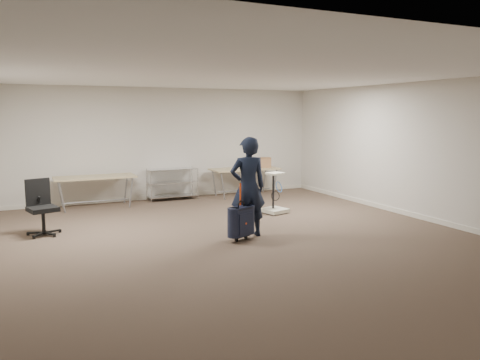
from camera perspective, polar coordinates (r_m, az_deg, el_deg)
name	(u,v)px	position (r m, az deg, el deg)	size (l,w,h in m)	color
ground	(243,240)	(8.11, 0.38, -7.30)	(9.00, 9.00, 0.00)	#4C3A2E
room_shell	(214,220)	(9.33, -3.24, -4.95)	(8.00, 9.00, 9.00)	beige
folding_table_left	(95,179)	(11.22, -17.25, 0.16)	(1.80, 0.75, 0.73)	tan
folding_table_right	(245,170)	(12.29, 0.58, 1.19)	(1.80, 0.75, 0.73)	tan
wire_shelf	(172,182)	(11.88, -8.26, -0.29)	(1.22, 0.47, 0.80)	silver
person	(248,187)	(8.19, 0.97, -0.86)	(0.64, 0.42, 1.76)	black
suitcase	(241,221)	(7.98, 0.14, -5.05)	(0.41, 0.32, 0.99)	black
office_chair	(43,218)	(9.10, -22.93, -4.30)	(0.60, 0.60, 1.00)	black
equipment_cart	(275,202)	(10.24, 4.26, -2.74)	(0.59, 0.59, 0.89)	beige
cardboard_box	(264,162)	(12.49, 2.90, 2.15)	(0.35, 0.27, 0.27)	#A37C4C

